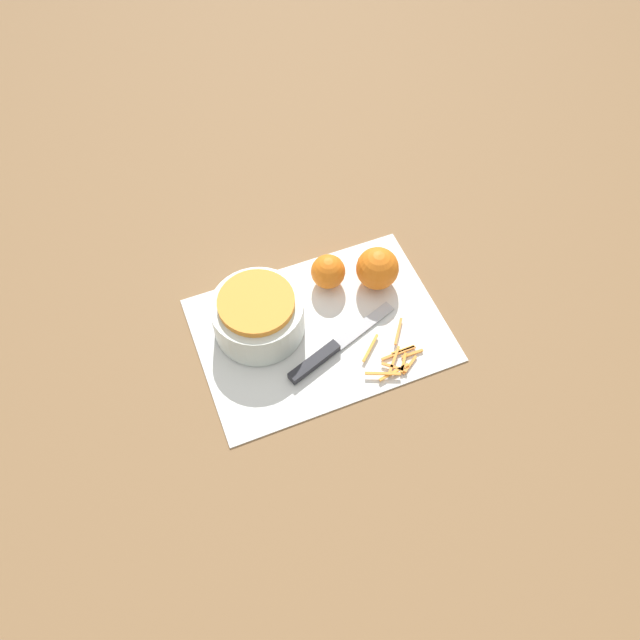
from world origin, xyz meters
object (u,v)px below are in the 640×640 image
at_px(orange_left, 377,268).
at_px(knife, 325,354).
at_px(bowl_speckled, 258,314).
at_px(orange_right, 328,272).

bearing_deg(orange_left, knife, -142.70).
bearing_deg(bowl_speckled, orange_right, 17.63).
relative_size(bowl_speckled, orange_right, 2.52).
bearing_deg(orange_right, orange_left, -20.79).
bearing_deg(orange_left, orange_right, 159.21).
bearing_deg(bowl_speckled, knife, -48.52).
xyz_separation_m(orange_left, orange_right, (-0.09, 0.03, -0.01)).
height_order(bowl_speckled, orange_left, bowl_speckled).
height_order(knife, orange_right, orange_right).
xyz_separation_m(knife, orange_left, (0.16, 0.12, 0.03)).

